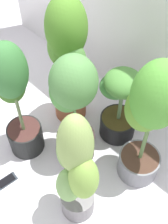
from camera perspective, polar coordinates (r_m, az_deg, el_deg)
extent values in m
plane|color=silver|center=(2.10, -3.98, -11.00)|extent=(8.00, 8.00, 0.00)
cylinder|color=#985332|center=(2.32, -2.64, 1.26)|extent=(0.24, 0.24, 0.17)
cylinder|color=#47361E|center=(2.26, -2.71, 2.53)|extent=(0.22, 0.22, 0.02)
cylinder|color=olive|center=(2.00, -3.10, 9.55)|extent=(0.02, 0.02, 0.72)
ellipsoid|color=#4F862A|center=(1.84, -3.46, 15.98)|extent=(0.35, 0.35, 0.43)
ellipsoid|color=#528730|center=(1.99, -4.10, 12.47)|extent=(0.25, 0.26, 0.32)
ellipsoid|color=#538B41|center=(1.90, -1.94, 9.33)|extent=(0.18, 0.20, 0.31)
ellipsoid|color=#4B8431|center=(2.01, -4.23, 6.95)|extent=(0.22, 0.22, 0.26)
cylinder|color=#2D1E1F|center=(2.07, -1.57, -6.27)|extent=(0.26, 0.26, 0.22)
cylinder|color=#402D23|center=(1.99, -1.63, -4.69)|extent=(0.24, 0.24, 0.02)
cylinder|color=#5D7F47|center=(1.75, -1.84, 0.77)|extent=(0.02, 0.02, 0.57)
ellipsoid|color=#508545|center=(1.60, -2.03, 5.79)|extent=(0.38, 0.38, 0.34)
ellipsoid|color=#4F8E42|center=(1.75, -3.35, 4.01)|extent=(0.29, 0.29, 0.31)
cylinder|color=black|center=(2.21, 6.51, -2.50)|extent=(0.26, 0.26, 0.17)
cylinder|color=#423718|center=(2.14, 6.69, -1.23)|extent=(0.24, 0.24, 0.02)
cylinder|color=#577648|center=(1.99, 7.24, 2.52)|extent=(0.03, 0.03, 0.40)
ellipsoid|color=#4A8139|center=(1.87, 7.70, 5.67)|extent=(0.33, 0.32, 0.16)
ellipsoid|color=#417D3B|center=(2.00, 6.14, 5.01)|extent=(0.24, 0.25, 0.13)
cylinder|color=slate|center=(1.90, -1.23, -16.95)|extent=(0.21, 0.21, 0.18)
cylinder|color=#3F2B1C|center=(1.82, -1.27, -15.98)|extent=(0.19, 0.19, 0.02)
cylinder|color=olive|center=(1.54, -1.48, -11.31)|extent=(0.02, 0.02, 0.61)
ellipsoid|color=#89A756|center=(1.34, -1.68, -6.58)|extent=(0.24, 0.24, 0.42)
ellipsoid|color=#769F50|center=(1.51, -3.00, -7.70)|extent=(0.17, 0.16, 0.29)
ellipsoid|color=#84B148|center=(1.46, -0.06, -12.78)|extent=(0.17, 0.17, 0.33)
ellipsoid|color=#7BAA5D|center=(1.57, -2.95, -14.01)|extent=(0.18, 0.18, 0.27)
cylinder|color=black|center=(2.14, -11.19, -4.86)|extent=(0.24, 0.24, 0.21)
cylinder|color=#472825|center=(2.06, -11.60, -3.30)|extent=(0.22, 0.22, 0.02)
cylinder|color=#5F7247|center=(1.83, -13.10, 2.42)|extent=(0.02, 0.02, 0.60)
ellipsoid|color=#387137|center=(1.67, -14.49, 7.67)|extent=(0.25, 0.27, 0.38)
ellipsoid|color=#396622|center=(1.83, -14.12, 5.36)|extent=(0.20, 0.22, 0.29)
cylinder|color=slate|center=(2.04, 10.48, -9.81)|extent=(0.27, 0.27, 0.18)
cylinder|color=#483024|center=(1.98, 10.81, -8.65)|extent=(0.25, 0.25, 0.02)
cylinder|color=#577542|center=(1.70, 12.48, -2.72)|extent=(0.02, 0.02, 0.67)
ellipsoid|color=#4F9935|center=(1.51, 14.09, 3.05)|extent=(0.36, 0.36, 0.43)
ellipsoid|color=#5F9432|center=(1.67, 11.73, 0.56)|extent=(0.24, 0.23, 0.30)
cube|color=#2E353E|center=(2.11, -14.83, -12.81)|extent=(0.08, 0.15, 0.01)
cube|color=black|center=(2.11, -14.85, -12.75)|extent=(0.07, 0.12, 0.00)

